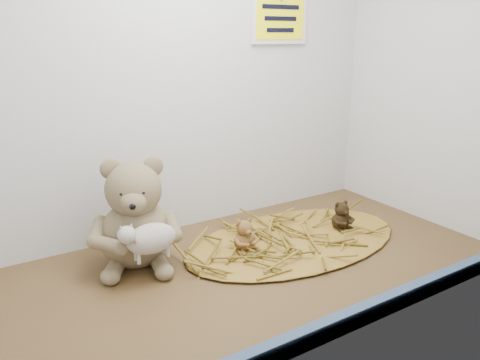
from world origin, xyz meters
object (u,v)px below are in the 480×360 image
main_teddy (135,212)px  toy_lamb (151,239)px  mini_teddy_tan (244,234)px  mini_teddy_brown (341,214)px

main_teddy → toy_lamb: size_ratio=1.78×
toy_lamb → main_teddy: bearing=90.0°
toy_lamb → mini_teddy_tan: 24.02cm
main_teddy → mini_teddy_tan: (23.59, -8.89, -7.55)cm
toy_lamb → mini_teddy_tan: (23.59, 0.20, -4.52)cm
main_teddy → toy_lamb: (0.00, -9.08, -3.03)cm
main_teddy → toy_lamb: bearing=-68.5°
mini_teddy_tan → mini_teddy_brown: bearing=-4.3°
mini_teddy_brown → mini_teddy_tan: bearing=176.7°
mini_teddy_tan → mini_teddy_brown: size_ratio=1.02×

